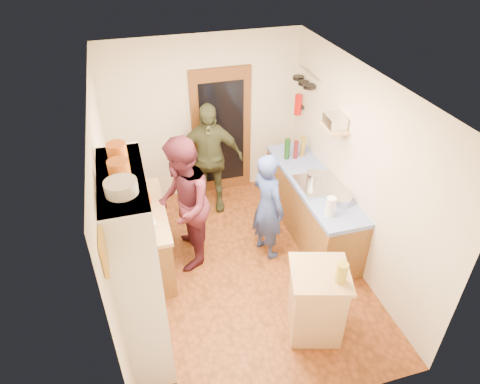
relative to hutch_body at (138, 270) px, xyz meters
name	(u,v)px	position (x,y,z in m)	size (l,w,h in m)	color
floor	(241,269)	(1.30, 0.80, -1.11)	(3.00, 4.00, 0.02)	brown
ceiling	(242,82)	(1.30, 0.80, 1.51)	(3.00, 4.00, 0.02)	silver
wall_back	(205,119)	(1.30, 2.81, 0.20)	(3.00, 0.02, 2.60)	beige
wall_front	(311,324)	(1.30, -1.21, 0.20)	(3.00, 0.02, 2.60)	beige
wall_left	(110,211)	(-0.21, 0.80, 0.20)	(0.02, 4.00, 2.60)	beige
wall_right	(356,170)	(2.81, 0.80, 0.20)	(0.02, 4.00, 2.60)	beige
door_frame	(222,133)	(1.55, 2.77, -0.05)	(0.95, 0.06, 2.10)	brown
door_glass	(222,134)	(1.55, 2.74, -0.05)	(0.70, 0.02, 1.70)	black
hutch_body	(138,270)	(0.00, 0.00, 0.00)	(0.40, 1.20, 2.20)	white
hutch_top_shelf	(121,178)	(0.00, 0.00, 1.08)	(0.40, 1.14, 0.04)	white
plate_stack	(121,187)	(0.00, -0.26, 1.15)	(0.26, 0.26, 0.11)	white
orange_pot_a	(119,169)	(0.00, 0.01, 1.17)	(0.18, 0.18, 0.15)	orange
orange_pot_b	(117,151)	(0.00, 0.30, 1.18)	(0.18, 0.18, 0.16)	orange
left_counter_base	(144,240)	(0.10, 1.25, -0.68)	(0.60, 1.40, 0.85)	olive
left_counter_top	(140,213)	(0.10, 1.25, -0.23)	(0.64, 1.44, 0.05)	tan
toaster	(147,229)	(0.15, 0.77, -0.12)	(0.22, 0.15, 0.17)	white
kettle	(136,216)	(0.05, 1.05, -0.12)	(0.15, 0.15, 0.16)	white
orange_bowl	(144,199)	(0.18, 1.43, -0.16)	(0.19, 0.19, 0.08)	orange
chopping_board	(137,183)	(0.12, 1.88, -0.19)	(0.30, 0.22, 0.03)	tan
right_counter_base	(311,208)	(2.50, 1.30, -0.68)	(0.60, 2.20, 0.84)	olive
right_counter_top	(314,182)	(2.50, 1.30, -0.23)	(0.62, 2.22, 0.06)	#0C31BB
hob	(318,184)	(2.50, 1.16, -0.18)	(0.55, 0.58, 0.04)	silver
pot_on_hob	(314,177)	(2.45, 1.21, -0.09)	(0.22, 0.22, 0.14)	silver
bottle_a	(287,149)	(2.35, 1.96, -0.04)	(0.08, 0.08, 0.32)	#143F14
bottle_b	(296,150)	(2.48, 1.94, -0.06)	(0.07, 0.07, 0.28)	#591419
bottle_c	(303,146)	(2.61, 1.99, -0.04)	(0.08, 0.08, 0.32)	olive
paper_towel	(330,207)	(2.35, 0.51, -0.07)	(0.12, 0.12, 0.26)	white
mixing_bowl	(341,199)	(2.60, 0.71, -0.15)	(0.28, 0.28, 0.11)	silver
island_base	(316,303)	(1.82, -0.36, -0.67)	(0.55, 0.55, 0.86)	tan
island_top	(320,274)	(1.82, -0.36, -0.22)	(0.62, 0.62, 0.05)	tan
cutting_board	(315,270)	(1.79, -0.30, -0.21)	(0.35, 0.28, 0.02)	white
oil_jar	(342,273)	(1.96, -0.53, -0.07)	(0.12, 0.12, 0.23)	#AD9E2D
pan_rail	(309,73)	(2.76, 2.33, 0.95)	(0.02, 0.02, 0.65)	silver
pan_hang_a	(309,86)	(2.70, 2.15, 0.82)	(0.18, 0.18, 0.05)	black
pan_hang_b	(304,83)	(2.70, 2.35, 0.80)	(0.16, 0.16, 0.05)	black
pan_hang_c	(298,78)	(2.70, 2.55, 0.81)	(0.17, 0.17, 0.05)	black
wall_shelf	(334,128)	(2.67, 1.25, 0.60)	(0.26, 0.42, 0.03)	tan
radio	(335,121)	(2.67, 1.25, 0.69)	(0.22, 0.30, 0.15)	silver
ext_bracket	(301,107)	(2.77, 2.50, 0.35)	(0.06, 0.10, 0.04)	black
fire_extinguisher	(298,105)	(2.71, 2.50, 0.40)	(0.11, 0.11, 0.32)	red
picture_frame	(104,252)	(-0.18, -0.75, 0.95)	(0.03, 0.25, 0.30)	gold
person_hob	(271,206)	(1.77, 1.04, -0.32)	(0.57, 0.37, 1.56)	#2F4390
person_left	(186,203)	(0.68, 1.22, -0.17)	(0.90, 0.70, 1.85)	#491927
person_back	(209,159)	(1.24, 2.30, -0.21)	(1.04, 0.43, 1.77)	#363923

